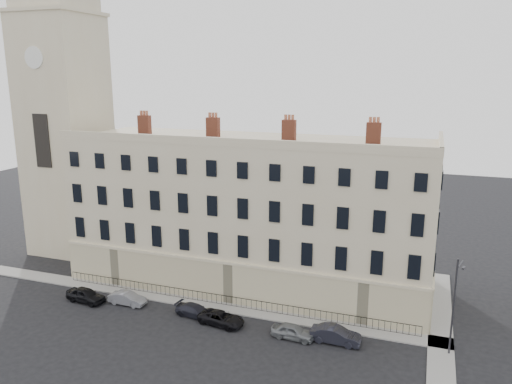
# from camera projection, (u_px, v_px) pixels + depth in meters

# --- Properties ---
(ground) EXTENTS (160.00, 160.00, 0.00)m
(ground) POSITION_uv_depth(u_px,v_px,m) (269.00, 346.00, 40.05)
(ground) COLOR black
(ground) RESTS_ON ground
(terrace) EXTENTS (36.22, 12.22, 17.00)m
(terrace) POSITION_uv_depth(u_px,v_px,m) (250.00, 212.00, 51.22)
(terrace) COLOR beige
(terrace) RESTS_ON ground
(church_tower) EXTENTS (8.00, 8.13, 44.00)m
(church_tower) POSITION_uv_depth(u_px,v_px,m) (63.00, 97.00, 58.29)
(church_tower) COLOR beige
(church_tower) RESTS_ON ground
(pavement_terrace) EXTENTS (48.00, 2.00, 0.12)m
(pavement_terrace) POSITION_uv_depth(u_px,v_px,m) (186.00, 301.00, 47.86)
(pavement_terrace) COLOR gray
(pavement_terrace) RESTS_ON ground
(pavement_east_return) EXTENTS (2.00, 24.00, 0.12)m
(pavement_east_return) POSITION_uv_depth(u_px,v_px,m) (440.00, 326.00, 43.16)
(pavement_east_return) COLOR gray
(pavement_east_return) RESTS_ON ground
(railings) EXTENTS (35.00, 0.04, 0.96)m
(railings) POSITION_uv_depth(u_px,v_px,m) (226.00, 301.00, 46.82)
(railings) COLOR black
(railings) RESTS_ON ground
(car_a) EXTENTS (4.18, 2.05, 1.37)m
(car_a) POSITION_uv_depth(u_px,v_px,m) (86.00, 295.00, 47.65)
(car_a) COLOR black
(car_a) RESTS_ON ground
(car_b) EXTENTS (3.65, 1.31, 1.20)m
(car_b) POSITION_uv_depth(u_px,v_px,m) (127.00, 298.00, 47.16)
(car_b) COLOR gray
(car_b) RESTS_ON ground
(car_c) EXTENTS (3.97, 2.02, 1.10)m
(car_c) POSITION_uv_depth(u_px,v_px,m) (195.00, 311.00, 44.81)
(car_c) COLOR #1F202A
(car_c) RESTS_ON ground
(car_d) EXTENTS (4.35, 2.43, 1.15)m
(car_d) POSITION_uv_depth(u_px,v_px,m) (221.00, 318.00, 43.36)
(car_d) COLOR black
(car_d) RESTS_ON ground
(car_e) EXTENTS (3.69, 1.61, 1.24)m
(car_e) POSITION_uv_depth(u_px,v_px,m) (293.00, 331.00, 41.07)
(car_e) COLOR slate
(car_e) RESTS_ON ground
(car_f) EXTENTS (4.14, 1.51, 1.36)m
(car_f) POSITION_uv_depth(u_px,v_px,m) (336.00, 335.00, 40.41)
(car_f) COLOR black
(car_f) RESTS_ON ground
(streetlamp) EXTENTS (0.55, 1.69, 7.91)m
(streetlamp) POSITION_uv_depth(u_px,v_px,m) (454.00, 303.00, 37.73)
(streetlamp) COLOR #34343A
(streetlamp) RESTS_ON ground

